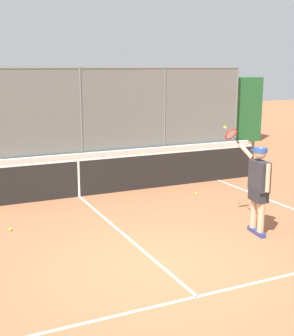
# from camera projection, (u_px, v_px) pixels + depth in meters

# --- Properties ---
(ground_plane) EXTENTS (60.00, 60.00, 0.00)m
(ground_plane) POSITION_uv_depth(u_px,v_px,m) (159.00, 264.00, 7.66)
(ground_plane) COLOR #A8603D
(court_line_markings) EXTENTS (8.36, 10.48, 0.01)m
(court_line_markings) POSITION_uv_depth(u_px,v_px,m) (208.00, 305.00, 6.33)
(court_line_markings) COLOR white
(court_line_markings) RESTS_ON ground
(fence_backdrop) EXTENTS (19.84, 1.37, 3.20)m
(fence_backdrop) POSITION_uv_depth(u_px,v_px,m) (31.00, 119.00, 16.51)
(fence_backdrop) COLOR slate
(fence_backdrop) RESTS_ON ground
(tennis_net) EXTENTS (10.74, 0.09, 1.07)m
(tennis_net) POSITION_uv_depth(u_px,v_px,m) (79.00, 178.00, 11.57)
(tennis_net) COLOR #2D2D2D
(tennis_net) RESTS_ON ground
(tennis_player) EXTENTS (0.36, 1.44, 2.01)m
(tennis_player) POSITION_uv_depth(u_px,v_px,m) (258.00, 184.00, 8.86)
(tennis_player) COLOR navy
(tennis_player) RESTS_ON ground
(tennis_ball_by_sideline) EXTENTS (0.07, 0.07, 0.07)m
(tennis_ball_by_sideline) POSITION_uv_depth(u_px,v_px,m) (196.00, 194.00, 11.80)
(tennis_ball_by_sideline) COLOR #C1D138
(tennis_ball_by_sideline) RESTS_ON ground
(tennis_ball_mid_court) EXTENTS (0.07, 0.07, 0.07)m
(tennis_ball_mid_court) POSITION_uv_depth(u_px,v_px,m) (10.00, 229.00, 9.22)
(tennis_ball_mid_court) COLOR #C1D138
(tennis_ball_mid_court) RESTS_ON ground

